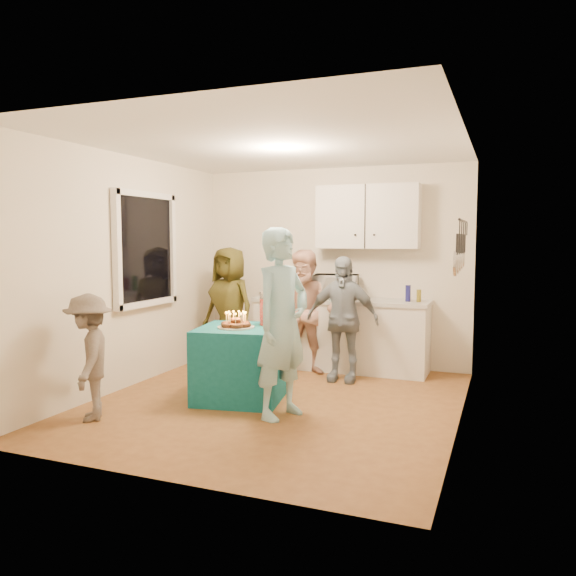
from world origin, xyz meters
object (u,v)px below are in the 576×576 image
(man_birthday, at_px, (282,323))
(woman_back_left, at_px, (229,307))
(party_table, at_px, (241,363))
(microwave, at_px, (336,286))
(woman_back_center, at_px, (307,312))
(punch_jar, at_px, (270,309))
(counter, at_px, (341,336))
(woman_back_right, at_px, (342,319))
(child_near_left, at_px, (89,357))

(man_birthday, distance_m, woman_back_left, 2.22)
(party_table, distance_m, woman_back_left, 1.61)
(microwave, height_order, woman_back_center, woman_back_center)
(party_table, xyz_separation_m, punch_jar, (0.23, 0.24, 0.55))
(microwave, bearing_deg, counter, -9.60)
(party_table, bearing_deg, woman_back_right, 55.67)
(woman_back_right, bearing_deg, counter, 107.41)
(microwave, distance_m, woman_back_right, 0.71)
(punch_jar, bearing_deg, microwave, 78.84)
(man_birthday, xyz_separation_m, woman_back_right, (0.16, 1.50, -0.15))
(punch_jar, distance_m, woman_back_right, 1.06)
(punch_jar, xyz_separation_m, woman_back_center, (0.04, 1.07, -0.16))
(punch_jar, bearing_deg, party_table, -134.43)
(counter, xyz_separation_m, party_table, (-0.59, -1.70, -0.05))
(punch_jar, relative_size, child_near_left, 0.29)
(woman_back_right, bearing_deg, microwave, 113.39)
(woman_back_left, bearing_deg, party_table, -44.67)
(woman_back_center, relative_size, child_near_left, 1.31)
(punch_jar, relative_size, woman_back_center, 0.22)
(counter, relative_size, woman_back_center, 1.43)
(woman_back_center, bearing_deg, counter, 41.29)
(woman_back_right, bearing_deg, child_near_left, -128.60)
(counter, height_order, woman_back_center, woman_back_center)
(microwave, relative_size, woman_back_center, 0.36)
(counter, height_order, punch_jar, punch_jar)
(party_table, height_order, child_near_left, child_near_left)
(child_near_left, bearing_deg, woman_back_right, 107.25)
(microwave, bearing_deg, woman_back_right, -76.22)
(woman_back_left, xyz_separation_m, woman_back_right, (1.58, -0.20, -0.05))
(counter, relative_size, woman_back_right, 1.49)
(punch_jar, relative_size, man_birthday, 0.19)
(man_birthday, bearing_deg, microwave, 21.92)
(microwave, height_order, woman_back_left, woman_back_left)
(woman_back_center, bearing_deg, woman_back_left, 168.68)
(counter, height_order, microwave, microwave)
(counter, xyz_separation_m, woman_back_left, (-1.40, -0.38, 0.35))
(man_birthday, distance_m, woman_back_center, 1.72)
(woman_back_center, distance_m, woman_back_right, 0.53)
(microwave, bearing_deg, punch_jar, -110.77)
(party_table, distance_m, man_birthday, 0.88)
(woman_back_right, bearing_deg, man_birthday, -95.89)
(microwave, bearing_deg, party_table, -116.59)
(woman_back_left, bearing_deg, counter, 28.90)
(counter, distance_m, woman_back_left, 1.49)
(party_table, xyz_separation_m, woman_back_left, (-0.81, 1.33, 0.40))
(woman_back_center, bearing_deg, punch_jar, -102.37)
(counter, distance_m, punch_jar, 1.59)
(party_table, bearing_deg, child_near_left, -132.50)
(child_near_left, bearing_deg, party_table, 103.36)
(woman_back_left, height_order, woman_back_right, woman_back_left)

